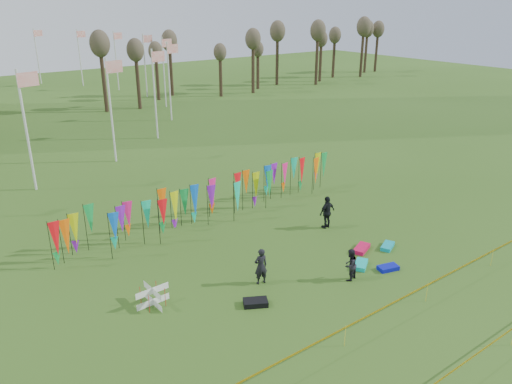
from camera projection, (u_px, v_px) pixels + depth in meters
ground at (326, 294)px, 21.74m from camera, size 160.00×160.00×0.00m
banner_row at (215, 197)px, 28.39m from camera, size 18.64×0.64×2.40m
caution_tape_near at (375, 313)px, 19.14m from camera, size 26.00×0.02×0.90m
caution_tape_far at (462, 365)px, 16.39m from camera, size 26.00×0.02×0.90m
tree_line at (274, 43)px, 70.22m from camera, size 53.92×1.92×7.84m
box_kite at (153, 296)px, 20.83m from camera, size 0.77×0.77×0.86m
person_left at (261, 266)px, 22.30m from camera, size 0.71×0.57×1.73m
person_mid at (350, 265)px, 22.62m from camera, size 0.83×0.61×1.53m
person_right at (327, 212)px, 27.77m from camera, size 1.13×0.68×1.88m
kite_bag_turquoise at (361, 265)px, 23.96m from camera, size 1.17×1.02×0.21m
kite_bag_blue at (388, 268)px, 23.69m from camera, size 1.07×0.75×0.20m
kite_bag_red at (362, 249)px, 25.50m from camera, size 1.31×0.97×0.22m
kite_bag_black at (256, 303)px, 20.95m from camera, size 1.18×1.01×0.24m
kite_bag_teal at (388, 246)px, 25.76m from camera, size 1.14×0.88×0.20m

